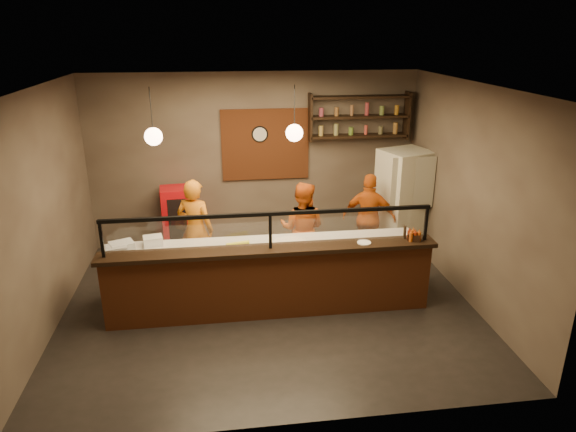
{
  "coord_description": "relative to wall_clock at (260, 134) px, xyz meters",
  "views": [
    {
      "loc": [
        -0.63,
        -6.76,
        3.92
      ],
      "look_at": [
        0.33,
        0.3,
        1.29
      ],
      "focal_mm": 32.0,
      "sensor_mm": 36.0,
      "label": 1
    }
  ],
  "objects": [
    {
      "name": "pendant_right",
      "position": [
        0.3,
        -2.26,
        0.45
      ],
      "size": [
        0.24,
        0.24,
        0.77
      ],
      "color": "black",
      "rests_on": "ceiling"
    },
    {
      "name": "red_cooler",
      "position": [
        -1.55,
        -0.31,
        -1.48
      ],
      "size": [
        0.58,
        0.54,
        1.24
      ],
      "primitive_type": "cube",
      "rotation": [
        0.0,
        0.0,
        0.1
      ],
      "color": "red",
      "rests_on": "floor"
    },
    {
      "name": "wall_right",
      "position": [
        2.9,
        -2.46,
        -0.5
      ],
      "size": [
        0.0,
        5.0,
        5.0
      ],
      "primitive_type": "plane",
      "rotation": [
        1.57,
        0.0,
        -1.57
      ],
      "color": "#6A5D4E",
      "rests_on": "floor"
    },
    {
      "name": "small_plate",
      "position": [
        1.23,
        -2.77,
        -1.03
      ],
      "size": [
        0.23,
        0.23,
        0.01
      ],
      "primitive_type": "cylinder",
      "rotation": [
        0.0,
        0.0,
        -0.22
      ],
      "color": "white",
      "rests_on": "counter_ledge"
    },
    {
      "name": "condiment_caddy",
      "position": [
        1.96,
        -2.76,
        -0.99
      ],
      "size": [
        0.22,
        0.2,
        0.1
      ],
      "primitive_type": "cube",
      "rotation": [
        0.0,
        0.0,
        -0.42
      ],
      "color": "black",
      "rests_on": "counter_ledge"
    },
    {
      "name": "sneeze_guard",
      "position": [
        -0.1,
        -2.76,
        -0.73
      ],
      "size": [
        4.5,
        0.05,
        0.52
      ],
      "color": "white",
      "rests_on": "counter_ledge"
    },
    {
      "name": "prep_tub_b",
      "position": [
        -1.77,
        -2.06,
        -1.13
      ],
      "size": [
        0.31,
        0.27,
        0.14
      ],
      "primitive_type": "cube",
      "rotation": [
        0.0,
        0.0,
        0.2
      ],
      "color": "white",
      "rests_on": "worktop"
    },
    {
      "name": "rolling_pin",
      "position": [
        -0.53,
        -2.25,
        -1.17
      ],
      "size": [
        0.35,
        0.13,
        0.06
      ],
      "primitive_type": "cylinder",
      "rotation": [
        0.0,
        1.57,
        0.21
      ],
      "color": "yellow",
      "rests_on": "worktop"
    },
    {
      "name": "prep_tub_c",
      "position": [
        -2.25,
        -2.39,
        -1.12
      ],
      "size": [
        0.36,
        0.32,
        0.15
      ],
      "primitive_type": "cube",
      "rotation": [
        0.0,
        0.0,
        0.3
      ],
      "color": "silver",
      "rests_on": "worktop"
    },
    {
      "name": "pizza_dough",
      "position": [
        0.24,
        -2.28,
        -1.19
      ],
      "size": [
        0.59,
        0.59,
        0.01
      ],
      "primitive_type": "cylinder",
      "rotation": [
        0.0,
        0.0,
        -0.14
      ],
      "color": "#F3E3CE",
      "rests_on": "worktop"
    },
    {
      "name": "wall_shelving",
      "position": [
        1.8,
        -0.14,
        0.3
      ],
      "size": [
        1.84,
        0.28,
        0.85
      ],
      "color": "black",
      "rests_on": "wall_back"
    },
    {
      "name": "prep_tub_a",
      "position": [
        -2.18,
        -2.28,
        -1.12
      ],
      "size": [
        0.39,
        0.36,
        0.16
      ],
      "primitive_type": "cube",
      "rotation": [
        0.0,
        0.0,
        0.41
      ],
      "color": "silver",
      "rests_on": "worktop"
    },
    {
      "name": "cook_right",
      "position": [
        1.8,
        -1.09,
        -1.31
      ],
      "size": [
        1.0,
        0.71,
        1.58
      ],
      "primitive_type": "imported",
      "rotation": [
        0.0,
        0.0,
        2.74
      ],
      "color": "#D05A13",
      "rests_on": "floor"
    },
    {
      "name": "floor",
      "position": [
        -0.1,
        -2.46,
        -2.1
      ],
      "size": [
        6.0,
        6.0,
        0.0
      ],
      "primitive_type": "plane",
      "color": "black",
      "rests_on": "ground"
    },
    {
      "name": "cook_left",
      "position": [
        -1.18,
        -1.37,
        -1.26
      ],
      "size": [
        0.72,
        0.61,
        1.68
      ],
      "primitive_type": "imported",
      "rotation": [
        0.0,
        0.0,
        2.74
      ],
      "color": "orange",
      "rests_on": "floor"
    },
    {
      "name": "counter_ledge",
      "position": [
        -0.1,
        -2.76,
        -1.07
      ],
      "size": [
        4.7,
        0.37,
        0.06
      ],
      "primitive_type": "cube",
      "color": "black",
      "rests_on": "service_counter"
    },
    {
      "name": "wall_front",
      "position": [
        -0.1,
        -4.96,
        -0.5
      ],
      "size": [
        6.0,
        0.0,
        6.0
      ],
      "primitive_type": "plane",
      "rotation": [
        -1.57,
        0.0,
        0.0
      ],
      "color": "#6A5D4E",
      "rests_on": "floor"
    },
    {
      "name": "worktop",
      "position": [
        -0.1,
        -2.26,
        -1.23
      ],
      "size": [
        4.6,
        0.75,
        0.05
      ],
      "primitive_type": "cube",
      "color": "beige",
      "rests_on": "worktop_cabinet"
    },
    {
      "name": "worktop_cabinet",
      "position": [
        -0.1,
        -2.26,
        -1.68
      ],
      "size": [
        4.6,
        0.75,
        0.85
      ],
      "primitive_type": "cube",
      "color": "gray",
      "rests_on": "floor"
    },
    {
      "name": "ceiling",
      "position": [
        -0.1,
        -2.46,
        1.1
      ],
      "size": [
        6.0,
        6.0,
        0.0
      ],
      "primitive_type": "plane",
      "rotation": [
        3.14,
        0.0,
        0.0
      ],
      "color": "#372F2A",
      "rests_on": "wall_back"
    },
    {
      "name": "brick_patch",
      "position": [
        0.1,
        0.01,
        -0.2
      ],
      "size": [
        1.6,
        0.04,
        1.3
      ],
      "primitive_type": "cube",
      "color": "brown",
      "rests_on": "wall_back"
    },
    {
      "name": "cook_mid",
      "position": [
        0.56,
        -1.45,
        -1.31
      ],
      "size": [
        0.95,
        0.85,
        1.59
      ],
      "primitive_type": "imported",
      "rotation": [
        0.0,
        0.0,
        2.75
      ],
      "color": "#C55112",
      "rests_on": "floor"
    },
    {
      "name": "wall_back",
      "position": [
        -0.1,
        0.04,
        -0.5
      ],
      "size": [
        6.0,
        0.0,
        6.0
      ],
      "primitive_type": "plane",
      "rotation": [
        1.57,
        0.0,
        0.0
      ],
      "color": "#6A5D4E",
      "rests_on": "floor"
    },
    {
      "name": "wall_left",
      "position": [
        -3.1,
        -2.46,
        -0.5
      ],
      "size": [
        0.0,
        5.0,
        5.0
      ],
      "primitive_type": "plane",
      "rotation": [
        1.57,
        0.0,
        1.57
      ],
      "color": "#6A5D4E",
      "rests_on": "floor"
    },
    {
      "name": "pendant_left",
      "position": [
        -1.6,
        -2.26,
        0.45
      ],
      "size": [
        0.24,
        0.24,
        0.77
      ],
      "color": "black",
      "rests_on": "ceiling"
    },
    {
      "name": "service_counter",
      "position": [
        -0.1,
        -2.76,
        -1.6
      ],
      "size": [
        4.6,
        0.25,
        1.0
      ],
      "primitive_type": "cube",
      "color": "brown",
      "rests_on": "floor"
    },
    {
      "name": "wall_clock",
      "position": [
        0.0,
        0.0,
        0.0
      ],
      "size": [
        0.3,
        0.04,
        0.3
      ],
      "primitive_type": "cylinder",
      "rotation": [
        1.57,
        0.0,
        0.0
      ],
      "color": "black",
      "rests_on": "wall_back"
    },
    {
      "name": "fridge",
      "position": [
        2.5,
        -0.83,
        -1.15
      ],
      "size": [
        0.99,
        0.96,
        1.91
      ],
      "primitive_type": "cube",
      "rotation": [
        0.0,
        0.0,
        0.33
      ],
      "color": "beige",
      "rests_on": "floor"
    },
    {
      "name": "pepper_mill",
      "position": [
        1.85,
        -2.68,
        -0.95
      ],
      "size": [
        0.05,
        0.05,
        0.19
      ],
      "primitive_type": "cylinder",
      "rotation": [
        0.0,
        0.0,
        0.33
      ],
      "color": "black",
      "rests_on": "counter_ledge"
    }
  ]
}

